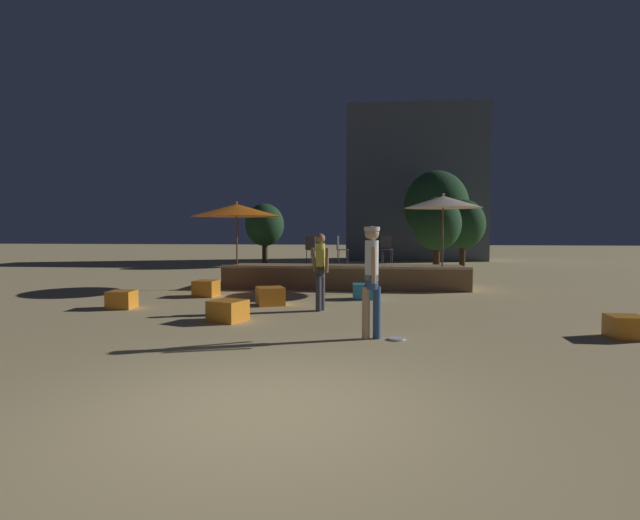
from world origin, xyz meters
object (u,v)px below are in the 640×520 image
at_px(patio_umbrella_0, 237,210).
at_px(cube_seat_3, 625,327).
at_px(cube_seat_5, 270,296).
at_px(person_1, 320,269).
at_px(background_tree_2, 436,206).
at_px(bistro_chair_2, 387,247).
at_px(patio_umbrella_1, 443,202).
at_px(person_0, 372,273).
at_px(background_tree_3, 437,224).
at_px(cube_seat_2, 122,300).
at_px(cube_seat_0, 363,291).
at_px(cube_seat_4, 206,288).
at_px(bistro_chair_0, 340,247).
at_px(frisbee_disc, 397,339).
at_px(bistro_chair_1, 311,247).
at_px(background_tree_1, 265,225).
at_px(background_tree_0, 463,224).
at_px(cube_seat_1, 228,311).

bearing_deg(patio_umbrella_0, cube_seat_3, -37.02).
height_order(cube_seat_5, person_1, person_1).
height_order(cube_seat_3, background_tree_2, background_tree_2).
bearing_deg(bistro_chair_2, cube_seat_3, -72.77).
xyz_separation_m(patio_umbrella_0, cube_seat_5, (1.82, -3.46, -2.25)).
bearing_deg(patio_umbrella_1, person_0, -106.34).
bearing_deg(background_tree_3, cube_seat_2, -132.25).
distance_m(cube_seat_0, cube_seat_4, 4.35).
height_order(bistro_chair_0, frisbee_disc, bistro_chair_0).
height_order(cube_seat_5, bistro_chair_1, bistro_chair_1).
distance_m(cube_seat_5, person_1, 1.69).
relative_size(person_1, bistro_chair_1, 1.96).
bearing_deg(background_tree_1, bistro_chair_1, -67.97).
bearing_deg(patio_umbrella_0, background_tree_2, 56.63).
bearing_deg(person_0, bistro_chair_1, -86.50).
height_order(background_tree_0, background_tree_2, background_tree_2).
bearing_deg(background_tree_0, bistro_chair_0, -122.57).
bearing_deg(cube_seat_3, background_tree_1, 121.66).
bearing_deg(frisbee_disc, person_0, 174.79).
bearing_deg(person_0, patio_umbrella_0, -69.59).
bearing_deg(cube_seat_5, cube_seat_4, 146.58).
bearing_deg(bistro_chair_0, person_1, -176.33).
relative_size(cube_seat_4, background_tree_1, 0.20).
bearing_deg(patio_umbrella_1, bistro_chair_0, 162.35).
distance_m(patio_umbrella_0, cube_seat_2, 5.16).
distance_m(cube_seat_1, background_tree_3, 11.89).
bearing_deg(bistro_chair_0, cube_seat_5, 167.11).
xyz_separation_m(patio_umbrella_1, background_tree_3, (0.38, 4.77, -0.60)).
bearing_deg(cube_seat_1, background_tree_3, 63.02).
relative_size(cube_seat_4, bistro_chair_1, 0.73).
relative_size(background_tree_0, background_tree_3, 1.05).
distance_m(bistro_chair_1, background_tree_2, 11.99).
bearing_deg(patio_umbrella_0, cube_seat_0, -27.54).
xyz_separation_m(patio_umbrella_1, cube_seat_1, (-4.95, -5.69, -2.47)).
height_order(frisbee_disc, background_tree_3, background_tree_3).
xyz_separation_m(bistro_chair_1, background_tree_0, (6.23, 8.58, 0.84)).
bearing_deg(background_tree_1, patio_umbrella_1, -51.26).
height_order(background_tree_2, background_tree_3, background_tree_2).
bearing_deg(bistro_chair_2, person_0, -101.77).
height_order(cube_seat_2, cube_seat_5, cube_seat_5).
bearing_deg(cube_seat_5, background_tree_2, 69.07).
xyz_separation_m(bistro_chair_1, background_tree_3, (4.48, 4.03, 0.79)).
height_order(cube_seat_4, bistro_chair_1, bistro_chair_1).
distance_m(patio_umbrella_0, frisbee_disc, 8.86).
bearing_deg(frisbee_disc, patio_umbrella_1, 77.00).
bearing_deg(bistro_chair_0, patio_umbrella_0, 111.73).
height_order(cube_seat_1, bistro_chair_1, bistro_chair_1).
xyz_separation_m(patio_umbrella_1, cube_seat_3, (2.23, -6.48, -2.49)).
relative_size(cube_seat_0, cube_seat_2, 0.95).
xyz_separation_m(cube_seat_2, person_1, (4.67, 0.18, 0.76)).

